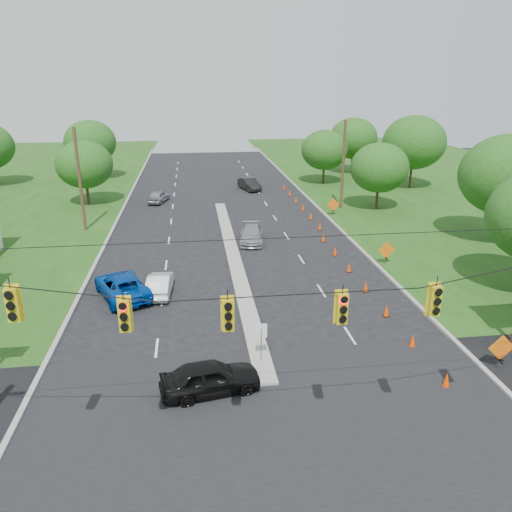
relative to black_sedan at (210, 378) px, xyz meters
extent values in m
plane|color=black|center=(2.47, -3.94, -0.73)|extent=(160.00, 160.00, 0.00)
cube|color=black|center=(2.47, -3.94, -0.73)|extent=(160.00, 14.00, 0.02)
cube|color=gray|center=(-7.63, 26.06, -0.73)|extent=(0.25, 110.00, 0.16)
cube|color=gray|center=(12.57, 26.06, -0.73)|extent=(0.25, 110.00, 0.16)
cube|color=gray|center=(2.47, 17.06, -0.73)|extent=(1.00, 34.00, 0.18)
cylinder|color=gray|center=(2.47, 2.06, 0.17)|extent=(0.06, 0.06, 1.80)
cube|color=white|center=(2.47, 2.06, 0.97)|extent=(0.55, 0.04, 0.70)
cylinder|color=black|center=(2.47, -4.94, 6.27)|extent=(24.00, 0.04, 0.04)
cube|color=yellow|center=(-5.53, -4.94, 6.02)|extent=(0.34, 0.24, 1.00)
cube|color=yellow|center=(-2.53, -4.94, 5.50)|extent=(0.34, 0.24, 1.00)
cube|color=yellow|center=(0.47, -4.94, 5.32)|extent=(0.34, 0.24, 1.00)
cube|color=yellow|center=(3.97, -4.94, 5.32)|extent=(0.34, 0.24, 1.00)
cube|color=yellow|center=(6.97, -4.94, 5.41)|extent=(0.34, 0.24, 1.00)
cylinder|color=#422D1C|center=(-10.03, 26.06, 3.77)|extent=(0.28, 0.28, 9.00)
cylinder|color=#422D1C|center=(14.97, 31.06, 3.77)|extent=(0.28, 0.28, 9.00)
cone|color=#FF3B00|center=(10.21, -0.94, -0.38)|extent=(0.32, 0.32, 0.70)
cone|color=#FF3B00|center=(10.21, 2.56, -0.38)|extent=(0.32, 0.32, 0.70)
cone|color=#FF3B00|center=(10.21, 6.06, -0.38)|extent=(0.32, 0.32, 0.70)
cone|color=#FF3B00|center=(10.21, 9.56, -0.38)|extent=(0.32, 0.32, 0.70)
cone|color=#FF3B00|center=(10.21, 13.06, -0.38)|extent=(0.32, 0.32, 0.70)
cone|color=#FF3B00|center=(10.21, 16.56, -0.38)|extent=(0.32, 0.32, 0.70)
cone|color=#FF3B00|center=(10.21, 20.06, -0.38)|extent=(0.32, 0.32, 0.70)
cone|color=#FF3B00|center=(10.81, 23.56, -0.38)|extent=(0.32, 0.32, 0.70)
cone|color=#FF3B00|center=(10.81, 27.06, -0.38)|extent=(0.32, 0.32, 0.70)
cone|color=#FF3B00|center=(10.81, 30.56, -0.38)|extent=(0.32, 0.32, 0.70)
cone|color=#FF3B00|center=(10.81, 34.06, -0.38)|extent=(0.32, 0.32, 0.70)
cone|color=#FF3B00|center=(10.81, 37.56, -0.38)|extent=(0.32, 0.32, 0.70)
cone|color=#FF3B00|center=(10.81, 41.06, -0.38)|extent=(0.32, 0.32, 0.70)
cube|color=black|center=(13.27, 0.06, -0.18)|extent=(0.06, 0.58, 0.26)
cube|color=black|center=(13.27, 0.06, -0.18)|extent=(0.06, 0.58, 0.26)
cube|color=orange|center=(13.27, 0.06, 0.42)|extent=(1.27, 0.05, 1.27)
cube|color=black|center=(13.27, 14.06, -0.18)|extent=(0.06, 0.58, 0.26)
cube|color=black|center=(13.27, 14.06, -0.18)|extent=(0.06, 0.58, 0.26)
cube|color=orange|center=(13.27, 14.06, 0.42)|extent=(1.27, 0.05, 1.27)
cube|color=black|center=(13.27, 28.06, -0.18)|extent=(0.06, 0.58, 0.26)
cube|color=black|center=(13.27, 28.06, -0.18)|extent=(0.06, 0.58, 0.26)
cube|color=orange|center=(13.27, 28.06, 0.42)|extent=(1.27, 0.05, 1.27)
cylinder|color=black|center=(-11.53, 36.06, 0.53)|extent=(0.28, 0.28, 2.52)
ellipsoid|color=#194C14|center=(-11.53, 36.06, 3.61)|extent=(5.88, 5.88, 5.04)
cylinder|color=black|center=(-13.53, 51.06, 0.71)|extent=(0.28, 0.28, 2.88)
ellipsoid|color=#194C14|center=(-13.53, 51.06, 4.23)|extent=(6.72, 6.72, 5.76)
cylinder|color=black|center=(24.47, 18.06, 0.89)|extent=(0.28, 0.28, 3.24)
ellipsoid|color=#194C14|center=(24.47, 18.06, 4.85)|extent=(7.56, 7.56, 6.48)
cylinder|color=black|center=(18.47, 30.06, 0.53)|extent=(0.28, 0.28, 2.52)
ellipsoid|color=#194C14|center=(18.47, 30.06, 3.61)|extent=(5.88, 5.88, 5.04)
cylinder|color=black|center=(26.47, 40.06, 0.89)|extent=(0.28, 0.28, 3.24)
ellipsoid|color=#194C14|center=(26.47, 40.06, 4.85)|extent=(7.56, 7.56, 6.48)
cylinder|color=black|center=(22.47, 51.06, 0.71)|extent=(0.28, 0.28, 2.88)
ellipsoid|color=#194C14|center=(22.47, 51.06, 4.23)|extent=(6.72, 6.72, 5.76)
cylinder|color=black|center=(16.47, 44.06, 0.53)|extent=(0.28, 0.28, 2.52)
ellipsoid|color=#194C14|center=(16.47, 44.06, 3.61)|extent=(5.88, 5.88, 5.04)
imported|color=black|center=(0.00, 0.00, 0.00)|extent=(4.51, 2.46, 1.46)
imported|color=white|center=(-2.68, 10.92, -0.07)|extent=(1.63, 4.06, 1.31)
imported|color=#033EA6|center=(-4.96, 10.75, 0.02)|extent=(4.33, 5.91, 1.49)
imported|color=gray|center=(4.29, 20.75, -0.07)|extent=(2.44, 4.72, 1.31)
imported|color=gray|center=(-4.10, 36.21, -0.07)|extent=(2.60, 4.14, 1.31)
imported|color=black|center=(6.55, 41.53, -0.01)|extent=(2.65, 4.60, 1.43)
camera|label=1|loc=(-0.43, -18.36, 11.93)|focal=35.00mm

